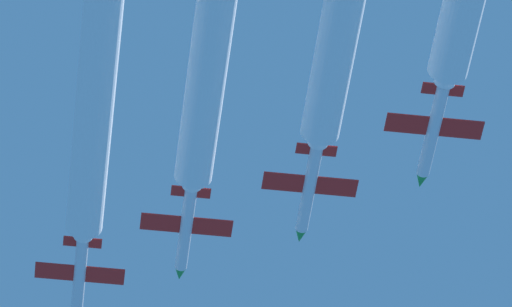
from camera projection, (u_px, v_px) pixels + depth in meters
name	position (u px, v px, depth m)	size (l,w,h in m)	color
jet_lead	(79.00, 279.00, 197.47)	(9.01, 13.13, 3.15)	silver
jet_second_echelon	(186.00, 231.00, 191.68)	(9.01, 13.13, 3.15)	silver
jet_third_echelon	(309.00, 190.00, 185.48)	(9.01, 13.13, 3.15)	silver
jet_fourth_echelon	(432.00, 133.00, 179.45)	(9.01, 13.13, 3.15)	silver
smoke_trail_lead	(95.00, 103.00, 182.03)	(3.64, 34.88, 3.64)	white
smoke_trail_second_echelon	(209.00, 57.00, 177.21)	(3.64, 31.94, 3.64)	white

